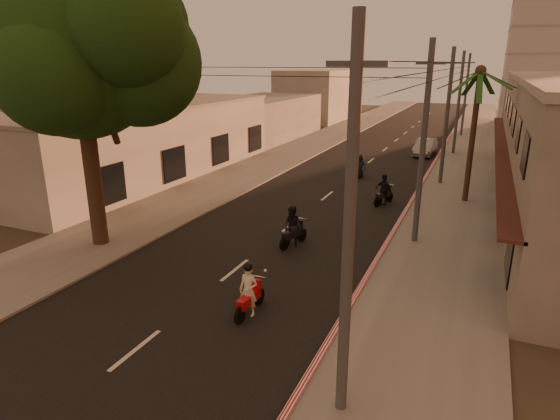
% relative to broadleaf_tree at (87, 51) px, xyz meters
% --- Properties ---
extents(ground, '(160.00, 160.00, 0.00)m').
position_rel_broadleaf_tree_xyz_m(ground, '(6.61, -2.14, -8.48)').
color(ground, '#383023').
rests_on(ground, ground).
extents(road, '(10.00, 140.00, 0.02)m').
position_rel_broadleaf_tree_xyz_m(road, '(6.61, 17.86, -8.47)').
color(road, black).
rests_on(road, ground).
extents(sidewalk_right, '(5.00, 140.00, 0.12)m').
position_rel_broadleaf_tree_xyz_m(sidewalk_right, '(14.11, 17.86, -8.42)').
color(sidewalk_right, slate).
rests_on(sidewalk_right, ground).
extents(sidewalk_left, '(5.00, 140.00, 0.12)m').
position_rel_broadleaf_tree_xyz_m(sidewalk_left, '(-0.89, 17.86, -8.42)').
color(sidewalk_left, slate).
rests_on(sidewalk_left, ground).
extents(curb_stripe, '(0.20, 60.00, 0.20)m').
position_rel_broadleaf_tree_xyz_m(curb_stripe, '(11.71, 12.86, -8.38)').
color(curb_stripe, '#B2131C').
rests_on(curb_stripe, ground).
extents(left_building, '(8.20, 24.20, 5.20)m').
position_rel_broadleaf_tree_xyz_m(left_building, '(-7.37, 11.86, -5.88)').
color(left_building, '#AAA499').
rests_on(left_building, ground).
extents(broadleaf_tree, '(9.60, 8.70, 12.10)m').
position_rel_broadleaf_tree_xyz_m(broadleaf_tree, '(0.00, 0.00, 0.00)').
color(broadleaf_tree, black).
rests_on(broadleaf_tree, ground).
extents(palm_tree, '(5.00, 5.00, 8.20)m').
position_rel_broadleaf_tree_xyz_m(palm_tree, '(14.61, 13.86, -1.33)').
color(palm_tree, black).
rests_on(palm_tree, ground).
extents(utility_poles, '(1.20, 48.26, 9.00)m').
position_rel_broadleaf_tree_xyz_m(utility_poles, '(12.81, 17.86, -1.94)').
color(utility_poles, '#38383A').
rests_on(utility_poles, ground).
extents(filler_right, '(8.00, 14.00, 6.00)m').
position_rel_broadleaf_tree_xyz_m(filler_right, '(20.61, 42.86, -5.48)').
color(filler_right, '#AAA499').
rests_on(filler_right, ground).
extents(filler_left_near, '(8.00, 14.00, 4.40)m').
position_rel_broadleaf_tree_xyz_m(filler_left_near, '(-7.39, 31.86, -6.28)').
color(filler_left_near, '#AAA499').
rests_on(filler_left_near, ground).
extents(filler_left_far, '(8.00, 14.00, 7.00)m').
position_rel_broadleaf_tree_xyz_m(filler_left_far, '(-7.39, 49.86, -4.98)').
color(filler_left_far, '#AAA499').
rests_on(filler_left_far, ground).
extents(scooter_red, '(0.72, 1.93, 1.90)m').
position_rel_broadleaf_tree_xyz_m(scooter_red, '(8.73, -2.99, -7.65)').
color(scooter_red, black).
rests_on(scooter_red, ground).
extents(scooter_mid_a, '(1.23, 1.98, 1.98)m').
position_rel_broadleaf_tree_xyz_m(scooter_mid_a, '(7.76, 3.22, -7.57)').
color(scooter_mid_a, black).
rests_on(scooter_mid_a, ground).
extents(scooter_mid_b, '(1.34, 1.84, 1.90)m').
position_rel_broadleaf_tree_xyz_m(scooter_mid_b, '(10.19, 11.43, -7.61)').
color(scooter_mid_b, black).
rests_on(scooter_mid_b, ground).
extents(scooter_far_a, '(1.02, 1.67, 1.67)m').
position_rel_broadleaf_tree_xyz_m(scooter_far_a, '(7.21, 17.67, -7.72)').
color(scooter_far_a, black).
rests_on(scooter_far_a, ground).
extents(parked_car, '(1.94, 4.59, 1.47)m').
position_rel_broadleaf_tree_xyz_m(parked_car, '(10.49, 28.31, -7.74)').
color(parked_car, gray).
rests_on(parked_car, ground).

